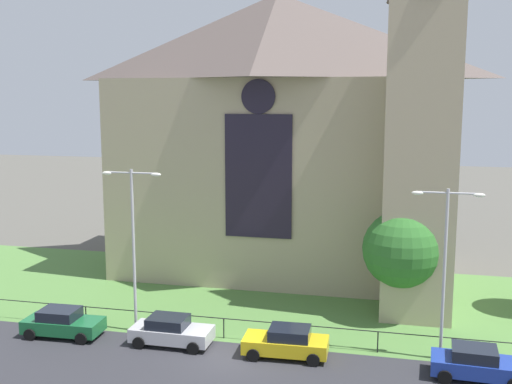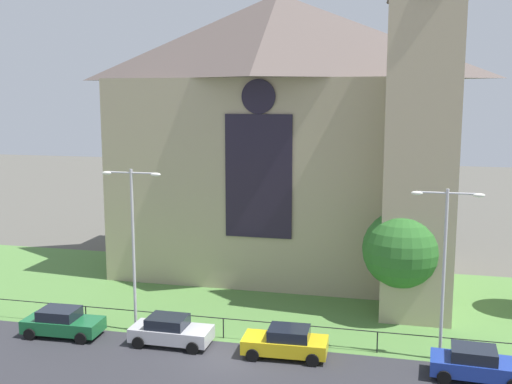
% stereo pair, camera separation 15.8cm
% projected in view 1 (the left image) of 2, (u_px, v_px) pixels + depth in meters
% --- Properties ---
extents(ground, '(160.00, 160.00, 0.00)m').
position_uv_depth(ground, '(268.00, 296.00, 40.37)').
color(ground, '#56544C').
extents(road_asphalt, '(120.00, 8.00, 0.01)m').
position_uv_depth(road_asphalt, '(213.00, 376.00, 28.83)').
color(road_asphalt, '#2D2D33').
rests_on(road_asphalt, ground).
extents(grass_verge, '(120.00, 20.00, 0.01)m').
position_uv_depth(grass_verge, '(261.00, 306.00, 38.44)').
color(grass_verge, '#517F3D').
rests_on(grass_verge, ground).
extents(church_building, '(23.20, 16.20, 26.00)m').
position_uv_depth(church_building, '(286.00, 132.00, 44.62)').
color(church_building, tan).
rests_on(church_building, ground).
extents(iron_railing, '(32.50, 0.07, 1.13)m').
position_uv_depth(iron_railing, '(224.00, 321.00, 33.18)').
color(iron_railing, black).
rests_on(iron_railing, ground).
extents(tree_right_near, '(4.50, 4.50, 6.41)m').
position_uv_depth(tree_right_near, '(402.00, 250.00, 35.60)').
color(tree_right_near, '#423021').
rests_on(tree_right_near, ground).
extents(streetlamp_near, '(3.37, 0.26, 9.01)m').
position_uv_depth(streetlamp_near, '(133.00, 231.00, 33.50)').
color(streetlamp_near, '#B2B2B7').
rests_on(streetlamp_near, ground).
extents(streetlamp_far, '(3.37, 0.26, 8.52)m').
position_uv_depth(streetlamp_far, '(445.00, 253.00, 29.87)').
color(streetlamp_far, '#B2B2B7').
rests_on(streetlamp_far, ground).
extents(parked_car_green, '(4.26, 2.15, 1.51)m').
position_uv_depth(parked_car_green, '(63.00, 323.00, 33.53)').
color(parked_car_green, '#196033').
rests_on(parked_car_green, ground).
extents(parked_car_silver, '(4.20, 2.02, 1.51)m').
position_uv_depth(parked_car_silver, '(171.00, 331.00, 32.36)').
color(parked_car_silver, '#B7B7BC').
rests_on(parked_car_silver, ground).
extents(parked_car_yellow, '(4.27, 2.16, 1.51)m').
position_uv_depth(parked_car_yellow, '(287.00, 342.00, 30.90)').
color(parked_car_yellow, gold).
rests_on(parked_car_yellow, ground).
extents(parked_car_blue, '(4.28, 2.18, 1.51)m').
position_uv_depth(parked_car_blue, '(477.00, 364.00, 28.44)').
color(parked_car_blue, '#1E3899').
rests_on(parked_car_blue, ground).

